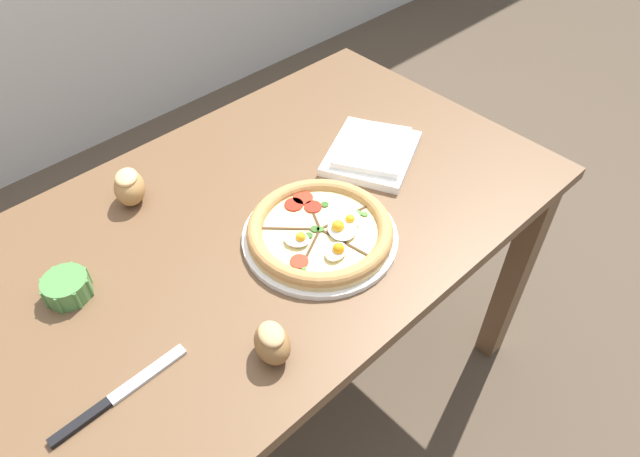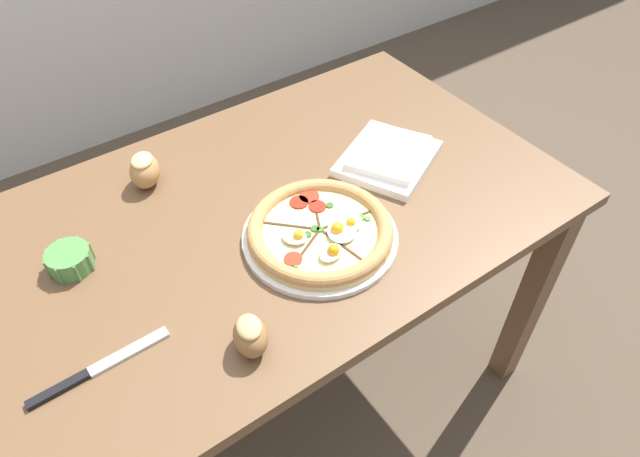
{
  "view_description": "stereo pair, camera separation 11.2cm",
  "coord_description": "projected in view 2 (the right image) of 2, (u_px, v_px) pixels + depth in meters",
  "views": [
    {
      "loc": [
        -0.45,
        -0.71,
        1.59
      ],
      "look_at": [
        0.09,
        -0.13,
        0.78
      ],
      "focal_mm": 32.0,
      "sensor_mm": 36.0,
      "label": 1
    },
    {
      "loc": [
        -0.37,
        -0.78,
        1.59
      ],
      "look_at": [
        0.09,
        -0.13,
        0.78
      ],
      "focal_mm": 32.0,
      "sensor_mm": 36.0,
      "label": 2
    }
  ],
  "objects": [
    {
      "name": "dining_table",
      "position": [
        252.0,
        254.0,
        1.27
      ],
      "size": [
        1.39,
        0.78,
        0.75
      ],
      "color": "brown",
      "rests_on": "ground_plane"
    },
    {
      "name": "pizza",
      "position": [
        320.0,
        232.0,
        1.14
      ],
      "size": [
        0.32,
        0.32,
        0.06
      ],
      "color": "white",
      "rests_on": "dining_table"
    },
    {
      "name": "bread_piece_mid",
      "position": [
        250.0,
        335.0,
        0.95
      ],
      "size": [
        0.08,
        0.09,
        0.07
      ],
      "rotation": [
        0.0,
        0.0,
        1.28
      ],
      "color": "olive",
      "rests_on": "dining_table"
    },
    {
      "name": "bread_piece_far",
      "position": [
        144.0,
        170.0,
        1.25
      ],
      "size": [
        0.1,
        0.11,
        0.08
      ],
      "rotation": [
        0.0,
        0.0,
        1.0
      ],
      "color": "#B27F47",
      "rests_on": "dining_table"
    },
    {
      "name": "napkin_folded",
      "position": [
        388.0,
        156.0,
        1.32
      ],
      "size": [
        0.28,
        0.27,
        0.04
      ],
      "rotation": [
        0.0,
        0.0,
        0.46
      ],
      "color": "white",
      "rests_on": "dining_table"
    },
    {
      "name": "knife_main",
      "position": [
        99.0,
        368.0,
        0.94
      ],
      "size": [
        0.24,
        0.02,
        0.01
      ],
      "rotation": [
        0.0,
        0.0,
        0.02
      ],
      "color": "silver",
      "rests_on": "dining_table"
    },
    {
      "name": "ramekin_bowl",
      "position": [
        69.0,
        259.0,
        1.09
      ],
      "size": [
        0.09,
        0.09,
        0.04
      ],
      "color": "#4C8442",
      "rests_on": "dining_table"
    },
    {
      "name": "ground_plane",
      "position": [
        270.0,
        395.0,
        1.73
      ],
      "size": [
        12.0,
        12.0,
        0.0
      ],
      "primitive_type": "plane",
      "color": "brown"
    }
  ]
}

